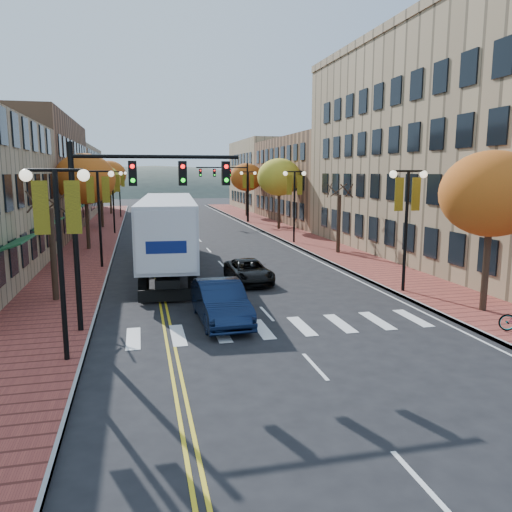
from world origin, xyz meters
TOP-DOWN VIEW (x-y plane):
  - ground at (0.00, 0.00)m, footprint 200.00×200.00m
  - sidewalk_left at (-9.00, 32.50)m, footprint 4.00×85.00m
  - sidewalk_right at (9.00, 32.50)m, footprint 4.00×85.00m
  - building_left_mid at (-17.00, 36.00)m, footprint 12.00×24.00m
  - building_left_far at (-17.00, 61.00)m, footprint 12.00×26.00m
  - building_right_near at (18.50, 16.00)m, footprint 15.00×28.00m
  - building_right_mid at (18.50, 42.00)m, footprint 15.00×24.00m
  - building_right_far at (18.50, 64.00)m, footprint 15.00×20.00m
  - tree_left_a at (-9.00, 8.00)m, footprint 0.28×0.28m
  - tree_left_b at (-9.00, 24.00)m, footprint 4.48×4.48m
  - tree_left_c at (-9.00, 40.00)m, footprint 4.16×4.16m
  - tree_left_d at (-9.00, 58.00)m, footprint 4.61×4.61m
  - tree_right_a at (9.00, 2.00)m, footprint 4.16×4.16m
  - tree_right_b at (9.00, 18.00)m, footprint 0.28×0.28m
  - tree_right_c at (9.00, 34.00)m, footprint 4.48×4.48m
  - tree_right_d at (9.00, 50.00)m, footprint 4.35×4.35m
  - lamp_left_a at (-7.50, 0.00)m, footprint 1.96×0.36m
  - lamp_left_b at (-7.50, 16.00)m, footprint 1.96×0.36m
  - lamp_left_c at (-7.50, 34.00)m, footprint 1.96×0.36m
  - lamp_left_d at (-7.50, 52.00)m, footprint 1.96×0.36m
  - lamp_right_a at (7.50, 6.00)m, footprint 1.96×0.36m
  - lamp_right_b at (7.50, 24.00)m, footprint 1.96×0.36m
  - lamp_right_c at (7.50, 42.00)m, footprint 1.96×0.36m
  - traffic_mast_near at (-5.48, 3.00)m, footprint 6.10×0.35m
  - traffic_mast_far at (5.48, 42.00)m, footprint 6.10×0.34m
  - semi_truck at (-3.41, 14.95)m, footprint 4.07×18.00m
  - navy_sedan at (-2.08, 3.33)m, footprint 1.92×5.06m
  - black_suv at (0.57, 10.19)m, footprint 2.19×4.55m
  - car_far_white at (-2.79, 48.65)m, footprint 2.37×4.63m
  - car_far_silver at (0.82, 57.16)m, footprint 2.58×5.07m
  - car_far_oncoming at (0.97, 65.72)m, footprint 1.45×3.98m

SIDE VIEW (x-z plane):
  - ground at x=0.00m, z-range 0.00..0.00m
  - sidewalk_left at x=-9.00m, z-range 0.00..0.15m
  - sidewalk_right at x=9.00m, z-range 0.00..0.15m
  - black_suv at x=0.57m, z-range 0.00..1.25m
  - car_far_oncoming at x=0.97m, z-range 0.00..1.30m
  - car_far_silver at x=0.82m, z-range 0.00..1.41m
  - car_far_white at x=-2.79m, z-range 0.00..1.51m
  - navy_sedan at x=-2.08m, z-range 0.00..1.65m
  - tree_left_a at x=-9.00m, z-range 0.15..4.35m
  - tree_right_b at x=9.00m, z-range 0.15..4.35m
  - semi_truck at x=-3.41m, z-range 0.38..4.84m
  - lamp_left_a at x=-7.50m, z-range 1.27..7.32m
  - lamp_left_b at x=-7.50m, z-range 1.27..7.32m
  - lamp_left_c at x=-7.50m, z-range 1.27..7.32m
  - lamp_left_d at x=-7.50m, z-range 1.27..7.32m
  - lamp_right_a at x=7.50m, z-range 1.27..7.32m
  - lamp_right_b at x=7.50m, z-range 1.27..7.32m
  - lamp_right_c at x=7.50m, z-range 1.27..7.32m
  - building_left_far at x=-17.00m, z-range 0.00..9.50m
  - traffic_mast_near at x=-5.48m, z-range 1.42..8.42m
  - traffic_mast_far at x=5.48m, z-range 1.42..8.42m
  - building_right_mid at x=18.50m, z-range 0.00..10.00m
  - tree_left_c at x=-9.00m, z-range 1.71..8.40m
  - tree_right_a at x=9.00m, z-range 1.71..8.40m
  - tree_right_d at x=9.00m, z-range 1.79..8.79m
  - tree_left_b at x=-9.00m, z-range 1.84..9.05m
  - tree_right_c at x=9.00m, z-range 1.84..9.05m
  - building_left_mid at x=-17.00m, z-range 0.00..11.00m
  - building_right_far at x=18.50m, z-range 0.00..11.00m
  - tree_left_d at x=-9.00m, z-range 1.89..9.31m
  - building_right_near at x=18.50m, z-range 0.00..15.00m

